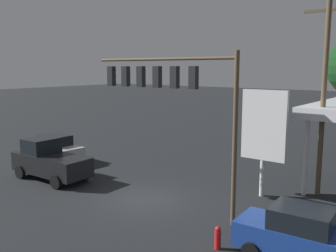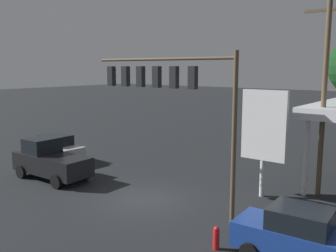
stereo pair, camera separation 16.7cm
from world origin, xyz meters
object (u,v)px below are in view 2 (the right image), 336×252
Objects in this scene: price_sign at (264,128)px; sedan_far at (56,149)px; traffic_signal_assembly at (168,88)px; fire_hydrant at (216,238)px; utility_pole at (324,94)px; sedan_waiting at (300,236)px; pickup_parked at (50,161)px.

price_sign reaches higher than sedan_far.
traffic_signal_assembly is 9.03× the size of fire_hydrant.
utility_pole is 11.40× the size of fire_hydrant.
sedan_far is 0.99× the size of sedan_waiting.
pickup_parked is (8.42, 0.77, -4.59)m from traffic_signal_assembly.
traffic_signal_assembly is at bearing 50.37° from utility_pole.
sedan_waiting is at bearing 101.99° from utility_pole.
utility_pole is at bearing -137.64° from price_sign.
price_sign reaches higher than sedan_waiting.
sedan_far is (16.74, 4.31, -4.35)m from utility_pole.
pickup_parked reaches higher than fire_hydrant.
sedan_far is at bearing -14.95° from fire_hydrant.
utility_pole is (-5.14, -6.21, -0.40)m from traffic_signal_assembly.
pickup_parked is (11.32, 4.93, -2.50)m from price_sign.
price_sign is 6.28× the size of fire_hydrant.
pickup_parked is 12.57m from fire_hydrant.
price_sign is 1.23× the size of sedan_waiting.
price_sign is 7.27m from fire_hydrant.
price_sign reaches higher than pickup_parked.
fire_hydrant is at bearing 99.99° from price_sign.
traffic_signal_assembly is 1.77× the size of sedan_waiting.
sedan_waiting is (-1.59, 7.51, -4.35)m from utility_pole.
traffic_signal_assembly is 1.44× the size of price_sign.
traffic_signal_assembly is 5.49m from price_sign.
price_sign is 14.92m from sedan_far.
sedan_far is (11.60, -1.90, -4.75)m from traffic_signal_assembly.
utility_pole reaches higher than pickup_parked.
traffic_signal_assembly is 8.34m from sedan_waiting.
pickup_parked is 1.18× the size of sedan_far.
pickup_parked is 4.15m from sedan_far.
utility_pole is at bearing -154.80° from pickup_parked.
price_sign is at bearing -80.01° from fire_hydrant.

